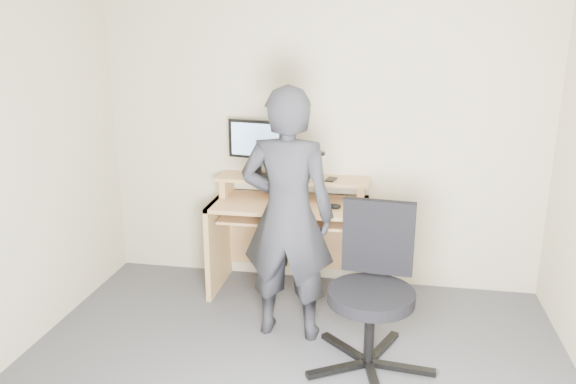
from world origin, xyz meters
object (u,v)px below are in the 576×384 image
(monitor, at_px, (257,143))
(person, at_px, (288,216))
(desk, at_px, (291,224))
(office_chair, at_px, (373,283))

(monitor, height_order, person, person)
(desk, height_order, person, person)
(monitor, relative_size, person, 0.28)
(desk, relative_size, monitor, 2.55)
(person, bearing_deg, desk, -79.48)
(desk, xyz_separation_m, person, (0.10, -0.71, 0.31))
(office_chair, relative_size, person, 0.59)
(office_chair, bearing_deg, person, 160.97)
(desk, relative_size, person, 0.70)
(monitor, bearing_deg, desk, -1.32)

